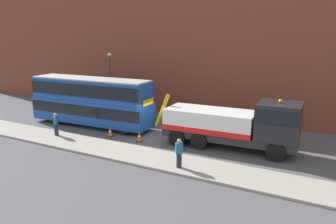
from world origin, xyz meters
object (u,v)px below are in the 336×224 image
(recovery_tow_truck, at_px, (236,124))
(street_lamp, at_px, (110,77))
(double_decker_bus, at_px, (91,100))
(pedestrian_onlooker, at_px, (56,124))
(traffic_cone_near_bus, at_px, (110,132))
(traffic_cone_near_truck, at_px, (181,145))
(traffic_cone_midway, at_px, (139,137))
(pedestrian_bystander, at_px, (179,154))

(recovery_tow_truck, distance_m, street_lamp, 15.31)
(double_decker_bus, height_order, pedestrian_onlooker, double_decker_bus)
(pedestrian_onlooker, bearing_deg, recovery_tow_truck, -12.77)
(traffic_cone_near_bus, xyz_separation_m, traffic_cone_near_truck, (6.11, -0.21, 0.00))
(traffic_cone_midway, relative_size, traffic_cone_near_truck, 1.00)
(pedestrian_onlooker, distance_m, traffic_cone_midway, 6.46)
(pedestrian_onlooker, distance_m, street_lamp, 9.40)
(double_decker_bus, bearing_deg, recovery_tow_truck, -2.08)
(traffic_cone_near_truck, bearing_deg, recovery_tow_truck, 32.52)
(traffic_cone_midway, bearing_deg, double_decker_bus, 163.68)
(pedestrian_bystander, distance_m, traffic_cone_near_truck, 3.30)
(pedestrian_onlooker, height_order, pedestrian_bystander, same)
(pedestrian_bystander, xyz_separation_m, traffic_cone_near_truck, (-1.29, 2.97, -0.64))
(pedestrian_bystander, height_order, street_lamp, street_lamp)
(street_lamp, bearing_deg, traffic_cone_near_truck, -32.11)
(recovery_tow_truck, height_order, pedestrian_bystander, recovery_tow_truck)
(traffic_cone_midway, bearing_deg, pedestrian_onlooker, -161.34)
(recovery_tow_truck, bearing_deg, pedestrian_onlooker, -165.45)
(double_decker_bus, height_order, pedestrian_bystander, double_decker_bus)
(pedestrian_bystander, xyz_separation_m, traffic_cone_midway, (-4.77, 3.18, -0.64))
(pedestrian_bystander, distance_m, traffic_cone_midway, 5.78)
(recovery_tow_truck, bearing_deg, traffic_cone_near_truck, -149.65)
(pedestrian_bystander, relative_size, traffic_cone_midway, 2.38)
(street_lamp, bearing_deg, traffic_cone_midway, -41.38)
(traffic_cone_near_bus, relative_size, traffic_cone_near_truck, 1.00)
(traffic_cone_near_truck, bearing_deg, traffic_cone_near_bus, 178.04)
(pedestrian_bystander, height_order, traffic_cone_near_bus, pedestrian_bystander)
(pedestrian_bystander, bearing_deg, traffic_cone_near_truck, -16.95)
(double_decker_bus, bearing_deg, traffic_cone_midway, -18.49)
(double_decker_bus, xyz_separation_m, pedestrian_bystander, (10.66, -4.91, -1.25))
(double_decker_bus, bearing_deg, pedestrian_onlooker, -95.25)
(pedestrian_onlooker, bearing_deg, street_lamp, 71.24)
(recovery_tow_truck, distance_m, pedestrian_onlooker, 13.23)
(pedestrian_bystander, relative_size, traffic_cone_near_truck, 2.38)
(recovery_tow_truck, bearing_deg, pedestrian_bystander, -112.08)
(traffic_cone_near_bus, distance_m, street_lamp, 9.13)
(recovery_tow_truck, height_order, traffic_cone_midway, recovery_tow_truck)
(double_decker_bus, height_order, traffic_cone_near_bus, double_decker_bus)
(recovery_tow_truck, xyz_separation_m, traffic_cone_near_bus, (-9.19, -1.75, -1.42))
(pedestrian_bystander, bearing_deg, double_decker_bus, 24.86)
(pedestrian_bystander, bearing_deg, traffic_cone_midway, 15.88)
(street_lamp, bearing_deg, double_decker_bus, -69.76)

